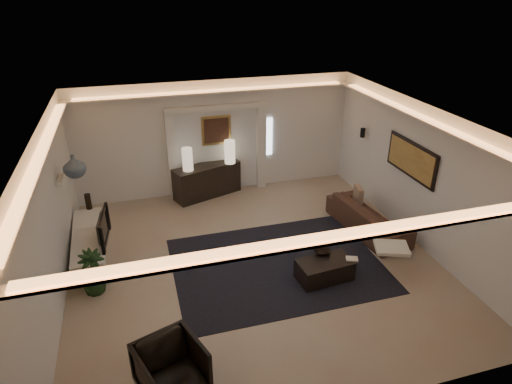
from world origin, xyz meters
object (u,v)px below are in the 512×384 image
object	(u,v)px
coffee_table	(324,270)
armchair	(171,370)
sofa	(368,217)
console	(207,181)

from	to	relation	value
coffee_table	armchair	xyz separation A→B (m)	(-3.00, -1.72, 0.18)
coffee_table	armchair	world-z (taller)	armchair
sofa	coffee_table	bearing A→B (deg)	123.39
armchair	console	bearing A→B (deg)	55.28
sofa	armchair	xyz separation A→B (m)	(-4.66, -3.10, 0.07)
sofa	armchair	distance (m)	5.60
armchair	coffee_table	bearing A→B (deg)	10.09
console	armchair	distance (m)	6.03
console	coffee_table	bearing A→B (deg)	-90.34
sofa	coffee_table	size ratio (longest dim) A/B	2.15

